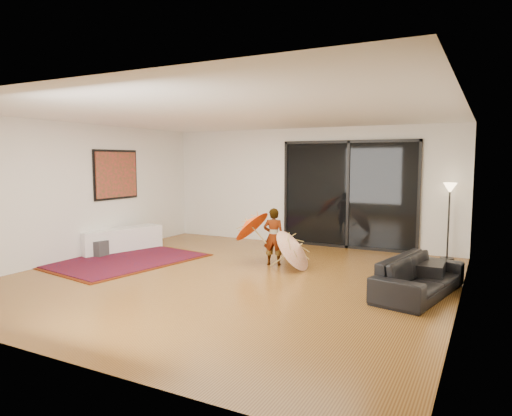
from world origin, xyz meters
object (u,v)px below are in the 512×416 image
Objects in this scene: sofa at (419,276)px; child at (274,237)px; media_console at (121,240)px; ottoman at (420,274)px.

child is at bearing 86.61° from sofa.
media_console is 6.21m from sofa.
sofa reaches higher than media_console.
sofa reaches higher than ottoman.
child reaches higher than sofa.
media_console is 2.55× the size of ottoman.
media_console is at bearing -9.19° from child.
ottoman is at bearing 159.03° from child.
media_console is at bearing -179.44° from ottoman.
sofa is 0.48m from ottoman.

